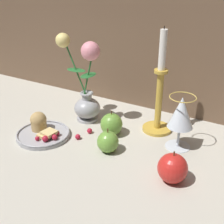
# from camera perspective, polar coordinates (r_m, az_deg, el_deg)

# --- Properties ---
(ground_plane) EXTENTS (2.40, 2.40, 0.00)m
(ground_plane) POSITION_cam_1_polar(r_m,az_deg,el_deg) (1.00, -0.10, -5.38)
(ground_plane) COLOR #B7B2A3
(ground_plane) RESTS_ON ground
(vase) EXTENTS (0.17, 0.09, 0.30)m
(vase) POSITION_cam_1_polar(r_m,az_deg,el_deg) (1.08, -4.91, 4.16)
(vase) COLOR #A3A3A8
(vase) RESTS_ON ground_plane
(plate_with_pastries) EXTENTS (0.17, 0.17, 0.07)m
(plate_with_pastries) POSITION_cam_1_polar(r_m,az_deg,el_deg) (1.05, -12.67, -3.28)
(plate_with_pastries) COLOR #A3A3A8
(plate_with_pastries) RESTS_ON ground_plane
(wine_glass) EXTENTS (0.08, 0.08, 0.17)m
(wine_glass) POSITION_cam_1_polar(r_m,az_deg,el_deg) (0.94, 12.51, -0.43)
(wine_glass) COLOR silver
(wine_glass) RESTS_ON ground_plane
(candlestick) EXTENTS (0.10, 0.10, 0.35)m
(candlestick) POSITION_cam_1_polar(r_m,az_deg,el_deg) (1.02, 8.60, 2.40)
(candlestick) COLOR gold
(candlestick) RESTS_ON ground_plane
(apple_beside_vase) EXTENTS (0.07, 0.07, 0.08)m
(apple_beside_vase) POSITION_cam_1_polar(r_m,az_deg,el_deg) (0.93, -0.77, -5.47)
(apple_beside_vase) COLOR #669938
(apple_beside_vase) RESTS_ON ground_plane
(apple_near_glass) EXTENTS (0.07, 0.07, 0.09)m
(apple_near_glass) POSITION_cam_1_polar(r_m,az_deg,el_deg) (1.02, -0.10, -2.25)
(apple_near_glass) COLOR #669938
(apple_near_glass) RESTS_ON ground_plane
(apple_at_table_edge) EXTENTS (0.08, 0.08, 0.09)m
(apple_at_table_edge) POSITION_cam_1_polar(r_m,az_deg,el_deg) (0.83, 11.02, -10.05)
(apple_at_table_edge) COLOR red
(apple_at_table_edge) RESTS_ON ground_plane
(berry_near_plate) EXTENTS (0.02, 0.02, 0.02)m
(berry_near_plate) POSITION_cam_1_polar(r_m,az_deg,el_deg) (1.01, -6.27, -4.52)
(berry_near_plate) COLOR #AD192D
(berry_near_plate) RESTS_ON ground_plane
(berry_front_center) EXTENTS (0.02, 0.02, 0.02)m
(berry_front_center) POSITION_cam_1_polar(r_m,az_deg,el_deg) (1.04, -4.11, -3.45)
(berry_front_center) COLOR #AD192D
(berry_front_center) RESTS_ON ground_plane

